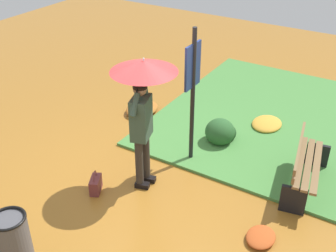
{
  "coord_description": "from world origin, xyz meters",
  "views": [
    {
      "loc": [
        -4.3,
        -3.1,
        4.15
      ],
      "look_at": [
        0.46,
        -0.18,
        0.85
      ],
      "focal_mm": 45.21,
      "sensor_mm": 36.0,
      "label": 1
    }
  ],
  "objects_px": {
    "info_sign_post": "(193,82)",
    "park_bench": "(305,166)",
    "handbag": "(96,184)",
    "trash_bin": "(14,244)",
    "person_with_umbrella": "(143,92)"
  },
  "relations": [
    {
      "from": "park_bench",
      "to": "trash_bin",
      "type": "relative_size",
      "value": 1.69
    },
    {
      "from": "trash_bin",
      "to": "park_bench",
      "type": "bearing_deg",
      "value": -36.33
    },
    {
      "from": "handbag",
      "to": "park_bench",
      "type": "height_order",
      "value": "park_bench"
    },
    {
      "from": "person_with_umbrella",
      "to": "park_bench",
      "type": "xyz_separation_m",
      "value": [
        1.12,
        -2.15,
        -1.15
      ]
    },
    {
      "from": "person_with_umbrella",
      "to": "info_sign_post",
      "type": "xyz_separation_m",
      "value": [
        0.89,
        -0.31,
        -0.11
      ]
    },
    {
      "from": "info_sign_post",
      "to": "handbag",
      "type": "xyz_separation_m",
      "value": [
        -1.5,
        0.81,
        -1.32
      ]
    },
    {
      "from": "person_with_umbrella",
      "to": "park_bench",
      "type": "bearing_deg",
      "value": -62.42
    },
    {
      "from": "handbag",
      "to": "trash_bin",
      "type": "xyz_separation_m",
      "value": [
        -1.64,
        -0.16,
        0.29
      ]
    },
    {
      "from": "trash_bin",
      "to": "handbag",
      "type": "bearing_deg",
      "value": 5.67
    },
    {
      "from": "handbag",
      "to": "trash_bin",
      "type": "bearing_deg",
      "value": -174.33
    },
    {
      "from": "info_sign_post",
      "to": "handbag",
      "type": "relative_size",
      "value": 6.22
    },
    {
      "from": "info_sign_post",
      "to": "handbag",
      "type": "distance_m",
      "value": 2.16
    },
    {
      "from": "info_sign_post",
      "to": "park_bench",
      "type": "bearing_deg",
      "value": -82.68
    },
    {
      "from": "person_with_umbrella",
      "to": "handbag",
      "type": "relative_size",
      "value": 5.53
    },
    {
      "from": "park_bench",
      "to": "trash_bin",
      "type": "xyz_separation_m",
      "value": [
        -3.38,
        2.48,
        0.02
      ]
    }
  ]
}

